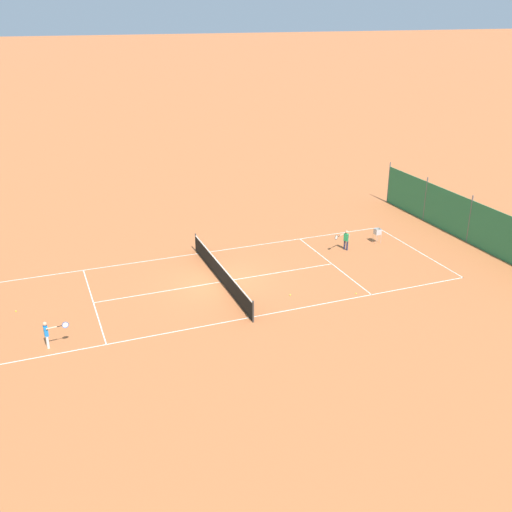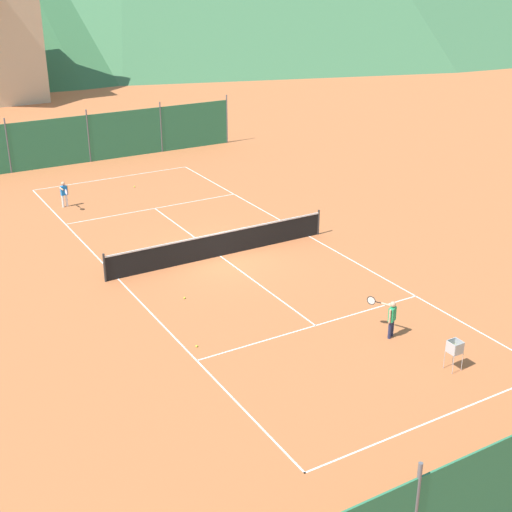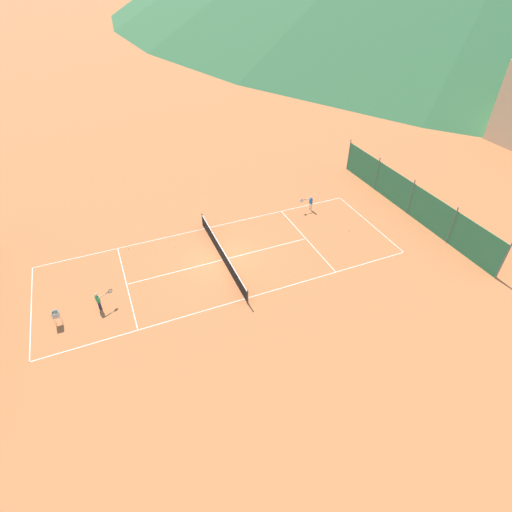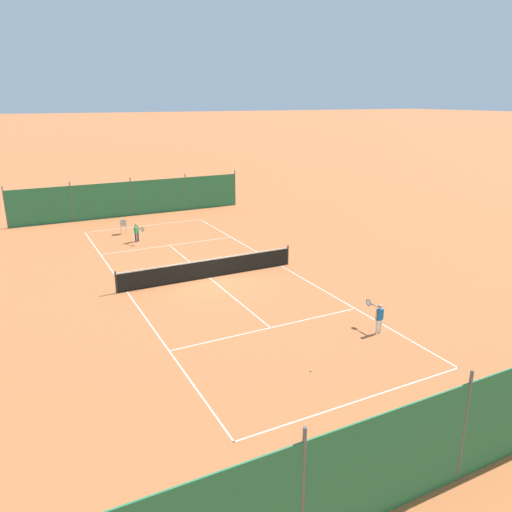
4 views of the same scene
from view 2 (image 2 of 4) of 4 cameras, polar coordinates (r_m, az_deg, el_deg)
ground_plane at (r=27.25m, az=-2.89°, el=-0.00°), size 600.00×600.00×0.00m
court_line_markings at (r=27.25m, az=-2.89°, el=0.00°), size 8.25×23.85×0.01m
tennis_net at (r=27.06m, az=-2.91°, el=0.97°), size 9.18×0.08×1.06m
windscreen_fence_far at (r=40.60m, az=-13.25°, el=9.13°), size 17.28×0.08×2.90m
player_far_service at (r=33.47m, az=-15.10°, el=4.93°), size 0.40×1.01×1.19m
player_far_baseline at (r=21.69m, az=10.71°, el=-4.74°), size 0.45×1.03×1.19m
tennis_ball_far_corner at (r=35.88m, az=-9.70°, el=5.50°), size 0.07×0.07×0.07m
tennis_ball_by_net_right at (r=21.15m, az=-4.77°, el=-7.20°), size 0.07×0.07×0.07m
tennis_ball_near_corner at (r=24.00m, az=-5.74°, el=-3.35°), size 0.07×0.07×0.07m
ball_hopper at (r=20.47m, az=15.63°, el=-7.16°), size 0.36×0.36×0.89m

